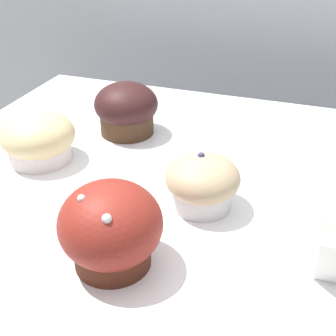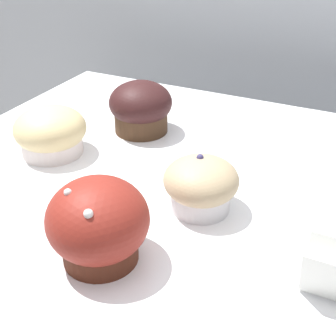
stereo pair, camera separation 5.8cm
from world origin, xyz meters
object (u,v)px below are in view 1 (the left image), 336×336
muffin_front_center (38,139)px  muffin_back_right (203,182)px  muffin_front_left (111,229)px  muffin_back_left (126,109)px

muffin_front_center → muffin_back_right: bearing=-8.3°
muffin_front_center → muffin_front_left: (0.20, -0.17, 0.01)m
muffin_back_right → muffin_back_left: bearing=136.6°
muffin_front_center → muffin_back_right: 0.26m
muffin_front_center → muffin_front_left: bearing=-40.9°
muffin_front_center → muffin_back_right: size_ratio=1.16×
muffin_back_left → muffin_back_right: 0.24m
muffin_back_right → muffin_front_left: (-0.06, -0.13, 0.01)m
muffin_front_left → muffin_back_right: bearing=65.6°
muffin_back_left → muffin_front_center: bearing=-123.6°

